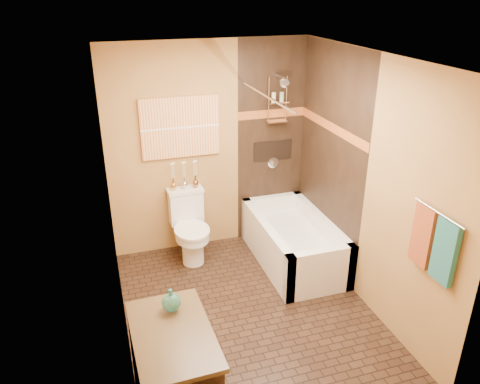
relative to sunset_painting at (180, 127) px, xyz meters
name	(u,v)px	position (x,y,z in m)	size (l,w,h in m)	color
floor	(249,312)	(0.34, -1.48, -1.55)	(3.00, 3.00, 0.00)	black
wall_left	(114,219)	(-0.86, -1.48, -0.30)	(0.02, 3.00, 2.50)	#B08144
wall_right	(367,184)	(1.54, -1.48, -0.30)	(0.02, 3.00, 2.50)	#B08144
wall_back	(209,149)	(0.34, 0.02, -0.30)	(2.40, 0.02, 2.50)	#B08144
wall_front	(328,297)	(0.34, -2.98, -0.30)	(2.40, 0.02, 2.50)	#B08144
ceiling	(252,58)	(0.34, -1.48, 0.95)	(3.00, 3.00, 0.00)	silver
alcove_tile_back	(271,143)	(1.11, 0.01, -0.30)	(0.85, 0.01, 2.50)	black
alcove_tile_right	(329,159)	(1.52, -0.73, -0.30)	(0.01, 1.50, 2.50)	black
mosaic_band_back	(272,114)	(1.11, 0.00, 0.07)	(0.85, 0.01, 0.10)	maroon
mosaic_band_right	(331,127)	(1.51, -0.73, 0.07)	(0.01, 1.50, 0.10)	maroon
alcove_niche	(273,151)	(1.14, 0.01, -0.40)	(0.50, 0.01, 0.25)	black
shower_fixtures	(277,112)	(1.14, -0.10, 0.12)	(0.24, 0.33, 1.16)	silver
curtain_rod	(265,95)	(0.74, -0.73, 0.47)	(0.03, 0.03, 1.55)	silver
towel_bar	(439,213)	(1.49, -2.53, -0.10)	(0.02, 0.02, 0.55)	silver
towel_teal	(445,252)	(1.50, -2.66, -0.37)	(0.05, 0.22, 0.52)	#1D6162
towel_rust	(423,236)	(1.50, -2.40, -0.37)	(0.05, 0.22, 0.52)	maroon
sunset_painting	(180,127)	(0.00, 0.00, 0.00)	(0.90, 0.04, 0.70)	#D06431
vanity_mirror	(122,253)	(-0.85, -2.48, -0.05)	(0.01, 1.00, 0.90)	white
bathtub	(293,245)	(1.14, -0.73, -1.33)	(0.80, 1.50, 0.55)	white
toilet	(190,226)	(0.00, -0.27, -1.13)	(0.43, 0.63, 0.83)	white
vanity	(174,375)	(-0.59, -2.48, -1.15)	(0.58, 0.92, 0.80)	black
teal_bottle	(171,300)	(-0.54, -2.24, -0.65)	(0.15, 0.15, 0.23)	#246C5C
bud_vases	(184,175)	(0.00, -0.09, -0.54)	(0.33, 0.07, 0.33)	#CE8D40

